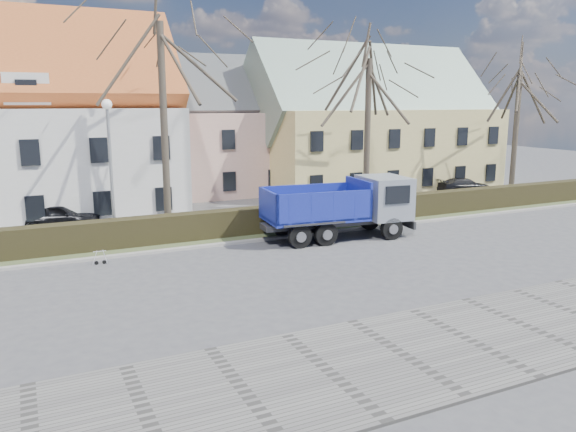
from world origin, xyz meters
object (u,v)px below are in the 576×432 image
streetlight (111,172)px  parked_car_a (59,216)px  dump_truck (333,208)px  parked_car_b (464,186)px  cart_frame (95,257)px

streetlight → parked_car_a: (-2.14, 4.40, -2.66)m
parked_car_a → dump_truck: bearing=-108.2°
parked_car_a → parked_car_b: size_ratio=1.05×
streetlight → parked_car_a: streetlight is taller
dump_truck → streetlight: size_ratio=1.12×
cart_frame → parked_car_b: (26.46, 7.41, 0.26)m
parked_car_a → parked_car_b: parked_car_a is taller
streetlight → parked_car_a: bearing=115.9°
streetlight → parked_car_b: streetlight is taller
dump_truck → parked_car_b: 17.22m
dump_truck → parked_car_a: dump_truck is taller
dump_truck → parked_car_a: 14.28m
cart_frame → parked_car_b: 27.48m
dump_truck → parked_car_a: (-11.89, 7.85, -0.79)m
cart_frame → parked_car_a: size_ratio=0.17×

